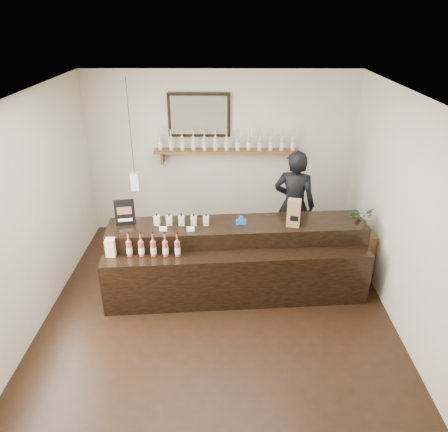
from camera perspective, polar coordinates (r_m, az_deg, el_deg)
ground at (r=5.92m, az=-0.78°, el=-12.62°), size 5.00×5.00×0.00m
room_shell at (r=5.05m, az=-0.89°, el=2.76°), size 5.00×5.00×5.00m
back_wall_decor at (r=7.29m, az=-1.61°, el=10.38°), size 2.66×0.96×1.69m
counter at (r=6.12m, az=1.66°, el=-5.90°), size 3.57×1.23×1.15m
promo_sign at (r=6.01m, az=-12.84°, el=0.45°), size 0.26×0.07×0.37m
paper_bag at (r=5.91m, az=9.10°, el=0.40°), size 0.20×0.17×0.38m
tape_dispenser at (r=5.95m, az=2.24°, el=-0.66°), size 0.14×0.06×0.12m
side_cabinet at (r=6.75m, az=16.67°, el=-4.72°), size 0.45×0.57×0.76m
potted_plant at (r=6.49m, az=17.30°, el=-0.34°), size 0.44×0.41×0.39m
shopkeeper at (r=6.83m, az=9.18°, el=2.30°), size 0.84×0.68×2.00m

